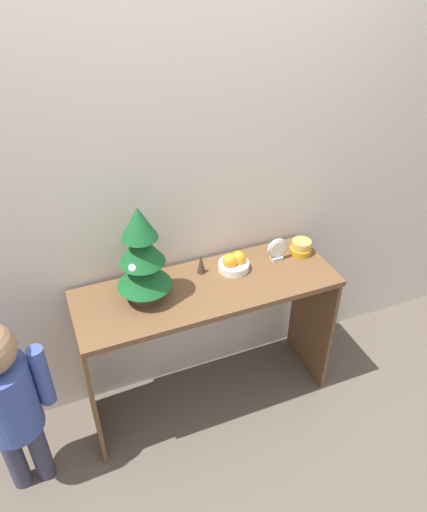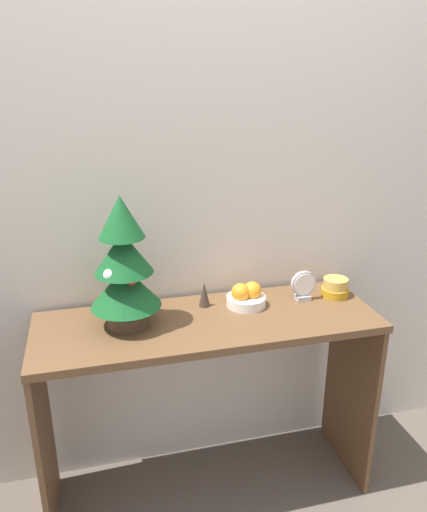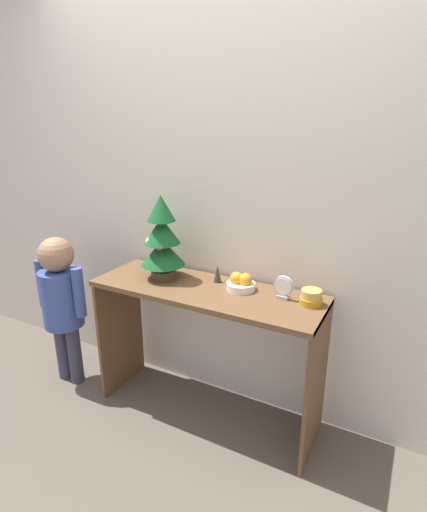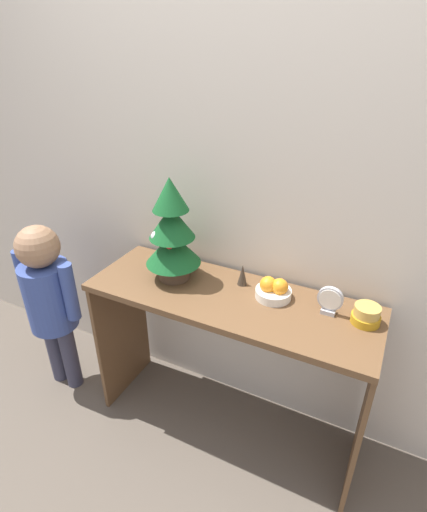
% 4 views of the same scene
% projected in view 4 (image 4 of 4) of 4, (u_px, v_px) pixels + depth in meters
% --- Properties ---
extents(ground_plane, '(12.00, 12.00, 0.00)m').
position_uv_depth(ground_plane, '(207.00, 456.00, 1.95)').
color(ground_plane, brown).
extents(back_wall, '(7.00, 0.05, 2.50)m').
position_uv_depth(back_wall, '(256.00, 182.00, 1.74)').
color(back_wall, beige).
rests_on(back_wall, ground_plane).
extents(console_table, '(1.29, 0.44, 0.81)m').
position_uv_depth(console_table, '(228.00, 330.00, 1.83)').
color(console_table, brown).
rests_on(console_table, ground_plane).
extents(mini_tree, '(0.25, 0.25, 0.49)m').
position_uv_depth(mini_tree, '(172.00, 232.00, 1.77)').
color(mini_tree, '#4C3828').
rests_on(mini_tree, console_table).
extents(fruit_bowl, '(0.16, 0.16, 0.10)m').
position_uv_depth(fruit_bowl, '(274.00, 290.00, 1.71)').
color(fruit_bowl, silver).
rests_on(fruit_bowl, console_table).
extents(singing_bowl, '(0.11, 0.11, 0.08)m').
position_uv_depth(singing_bowl, '(366.00, 315.00, 1.56)').
color(singing_bowl, '#B78419').
rests_on(singing_bowl, console_table).
extents(desk_clock, '(0.10, 0.04, 0.12)m').
position_uv_depth(desk_clock, '(330.00, 301.00, 1.60)').
color(desk_clock, '#B2B2B7').
rests_on(desk_clock, console_table).
extents(figurine, '(0.04, 0.04, 0.10)m').
position_uv_depth(figurine, '(242.00, 275.00, 1.80)').
color(figurine, '#382D23').
rests_on(figurine, console_table).
extents(child_figure, '(0.39, 0.25, 1.00)m').
position_uv_depth(child_figure, '(49.00, 294.00, 2.10)').
color(child_figure, '#38384C').
rests_on(child_figure, ground_plane).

